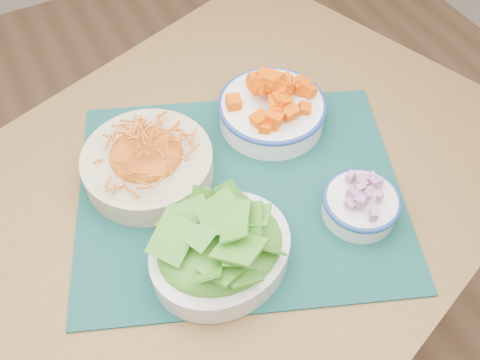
% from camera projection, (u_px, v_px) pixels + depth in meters
% --- Properties ---
extents(table, '(1.41, 1.16, 0.75)m').
position_uv_depth(table, '(200.00, 238.00, 0.97)').
color(table, brown).
rests_on(table, ground).
extents(placemat, '(0.67, 0.62, 0.00)m').
position_uv_depth(placemat, '(240.00, 191.00, 0.92)').
color(placemat, '#0A2D2B').
rests_on(placemat, table).
extents(carrot_bowl, '(0.29, 0.29, 0.08)m').
position_uv_depth(carrot_bowl, '(147.00, 160.00, 0.90)').
color(carrot_bowl, beige).
rests_on(carrot_bowl, placemat).
extents(squash_bowl, '(0.23, 0.23, 0.10)m').
position_uv_depth(squash_bowl, '(272.00, 104.00, 0.98)').
color(squash_bowl, white).
rests_on(squash_bowl, placemat).
extents(lettuce_bowl, '(0.26, 0.23, 0.11)m').
position_uv_depth(lettuce_bowl, '(220.00, 245.00, 0.79)').
color(lettuce_bowl, silver).
rests_on(lettuce_bowl, placemat).
extents(onion_bowl, '(0.13, 0.13, 0.06)m').
position_uv_depth(onion_bowl, '(361.00, 202.00, 0.86)').
color(onion_bowl, white).
rests_on(onion_bowl, placemat).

